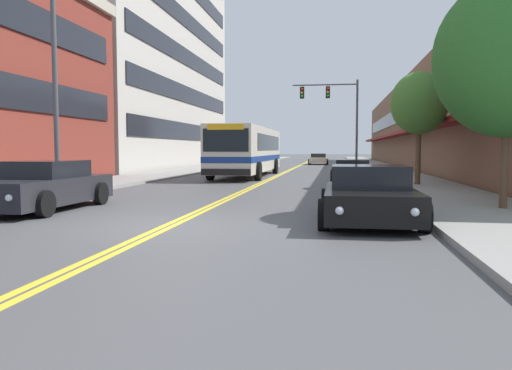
% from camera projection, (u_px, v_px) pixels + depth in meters
% --- Properties ---
extents(ground_plane, '(240.00, 240.00, 0.00)m').
position_uv_depth(ground_plane, '(297.00, 167.00, 47.25)').
color(ground_plane, '#4C4C4F').
extents(sidewalk_left, '(3.47, 106.00, 0.14)m').
position_uv_depth(sidewalk_left, '(223.00, 165.00, 48.38)').
color(sidewalk_left, gray).
rests_on(sidewalk_left, ground_plane).
extents(sidewalk_right, '(3.47, 106.00, 0.14)m').
position_uv_depth(sidewalk_right, '(375.00, 166.00, 46.12)').
color(sidewalk_right, gray).
rests_on(sidewalk_right, ground_plane).
extents(centre_line, '(0.34, 106.00, 0.01)m').
position_uv_depth(centre_line, '(297.00, 167.00, 47.25)').
color(centre_line, yellow).
rests_on(centre_line, ground_plane).
extents(office_tower_left, '(12.08, 29.15, 28.64)m').
position_uv_depth(office_tower_left, '(123.00, 6.00, 44.06)').
color(office_tower_left, '#BCB7AD').
rests_on(office_tower_left, ground_plane).
extents(storefront_row_right, '(9.10, 68.00, 7.66)m').
position_uv_depth(storefront_row_right, '(444.00, 125.00, 44.92)').
color(storefront_row_right, brown).
rests_on(storefront_row_right, ground_plane).
extents(city_bus, '(2.88, 12.56, 2.91)m').
position_uv_depth(city_bus, '(248.00, 149.00, 30.54)').
color(city_bus, silver).
rests_on(city_bus, ground_plane).
extents(car_charcoal_parked_left_near, '(2.10, 4.80, 1.33)m').
position_uv_depth(car_charcoal_parked_left_near, '(44.00, 187.00, 13.58)').
color(car_charcoal_parked_left_near, '#232328').
rests_on(car_charcoal_parked_left_near, ground_plane).
extents(car_red_parked_left_mid, '(2.03, 4.69, 1.38)m').
position_uv_depth(car_red_parked_left_mid, '(243.00, 161.00, 43.49)').
color(car_red_parked_left_mid, maroon).
rests_on(car_red_parked_left_mid, ground_plane).
extents(car_black_parked_right_foreground, '(2.20, 4.36, 1.28)m').
position_uv_depth(car_black_parked_right_foreground, '(369.00, 196.00, 11.28)').
color(car_black_parked_right_foreground, black).
rests_on(car_black_parked_right_foreground, ground_plane).
extents(car_silver_parked_right_mid, '(2.03, 4.33, 1.15)m').
position_uv_depth(car_silver_parked_right_mid, '(352.00, 172.00, 23.96)').
color(car_silver_parked_right_mid, '#B7B7BC').
rests_on(car_silver_parked_right_mid, ground_plane).
extents(car_champagne_moving_lead, '(2.08, 4.51, 1.18)m').
position_uv_depth(car_champagne_moving_lead, '(318.00, 159.00, 53.96)').
color(car_champagne_moving_lead, beige).
rests_on(car_champagne_moving_lead, ground_plane).
extents(traffic_signal_mast, '(5.19, 0.38, 7.10)m').
position_uv_depth(traffic_signal_mast, '(336.00, 107.00, 39.50)').
color(traffic_signal_mast, '#47474C').
rests_on(traffic_signal_mast, ground_plane).
extents(street_lamp_left_near, '(2.37, 0.28, 8.44)m').
position_uv_depth(street_lamp_left_near, '(63.00, 43.00, 15.70)').
color(street_lamp_left_near, '#47474C').
rests_on(street_lamp_left_near, ground_plane).
extents(street_tree_right_near, '(3.65, 3.65, 5.82)m').
position_uv_depth(street_tree_right_near, '(508.00, 57.00, 12.52)').
color(street_tree_right_near, brown).
rests_on(street_tree_right_near, sidewalk_right).
extents(street_tree_right_mid, '(2.43, 2.43, 4.82)m').
position_uv_depth(street_tree_right_mid, '(419.00, 103.00, 21.34)').
color(street_tree_right_mid, brown).
rests_on(street_tree_right_mid, sidewalk_right).
extents(fire_hydrant, '(0.31, 0.23, 0.78)m').
position_uv_depth(fire_hydrant, '(391.00, 175.00, 21.72)').
color(fire_hydrant, yellow).
rests_on(fire_hydrant, sidewalk_right).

